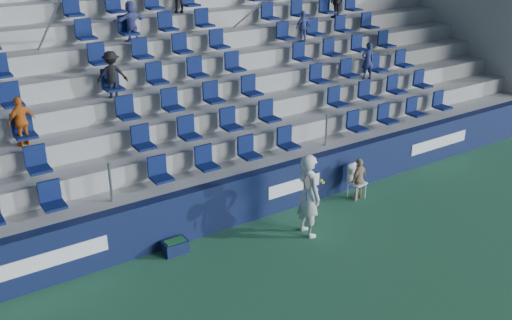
{
  "coord_description": "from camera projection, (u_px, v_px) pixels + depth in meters",
  "views": [
    {
      "loc": [
        -6.56,
        -7.25,
        6.76
      ],
      "look_at": [
        0.2,
        2.8,
        1.7
      ],
      "focal_mm": 40.0,
      "sensor_mm": 36.0,
      "label": 1
    }
  ],
  "objects": [
    {
      "name": "line_judge",
      "position": [
        359.0,
        179.0,
        14.9
      ],
      "size": [
        0.72,
        0.45,
        1.14
      ],
      "primitive_type": "imported",
      "rotation": [
        0.0,
        0.0,
        3.41
      ],
      "color": "tan",
      "rests_on": "ground"
    },
    {
      "name": "tennis_player",
      "position": [
        308.0,
        195.0,
        13.01
      ],
      "size": [
        0.69,
        0.77,
        2.0
      ],
      "color": "silver",
      "rests_on": "ground"
    },
    {
      "name": "grandstand",
      "position": [
        149.0,
        90.0,
        17.03
      ],
      "size": [
        24.0,
        8.17,
        6.63
      ],
      "color": "#9C9C97",
      "rests_on": "ground"
    },
    {
      "name": "ground",
      "position": [
        325.0,
        284.0,
        11.54
      ],
      "size": [
        70.0,
        70.0,
        0.0
      ],
      "primitive_type": "plane",
      "color": "#2D6942",
      "rests_on": "ground"
    },
    {
      "name": "ball_bin",
      "position": [
        175.0,
        246.0,
        12.56
      ],
      "size": [
        0.55,
        0.36,
        0.3
      ],
      "color": "#0F1938",
      "rests_on": "ground"
    },
    {
      "name": "sponsor_wall",
      "position": [
        241.0,
        199.0,
        13.72
      ],
      "size": [
        24.0,
        0.32,
        1.2
      ],
      "color": "#111A3E",
      "rests_on": "ground"
    },
    {
      "name": "line_judge_chair",
      "position": [
        355.0,
        178.0,
        15.03
      ],
      "size": [
        0.45,
        0.47,
        0.92
      ],
      "color": "white",
      "rests_on": "ground"
    }
  ]
}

